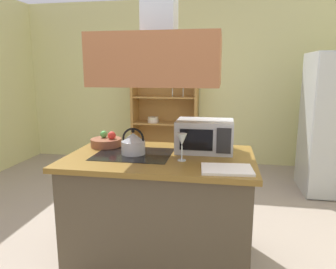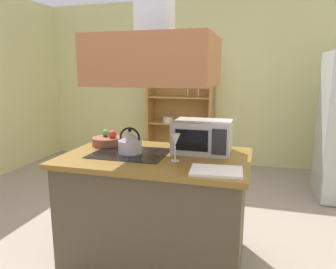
{
  "view_description": "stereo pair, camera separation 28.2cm",
  "coord_description": "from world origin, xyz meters",
  "px_view_note": "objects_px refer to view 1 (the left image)",
  "views": [
    {
      "loc": [
        0.49,
        -2.43,
        1.56
      ],
      "look_at": [
        0.01,
        0.3,
        1.0
      ],
      "focal_mm": 33.97,
      "sensor_mm": 36.0,
      "label": 1
    },
    {
      "loc": [
        0.76,
        -2.36,
        1.56
      ],
      "look_at": [
        0.01,
        0.3,
        1.0
      ],
      "focal_mm": 33.97,
      "sensor_mm": 36.0,
      "label": 2
    }
  ],
  "objects_px": {
    "cutting_board": "(227,169)",
    "fruit_bowl": "(106,142)",
    "kettle": "(133,143)",
    "dish_cabinet": "(165,119)",
    "microwave": "(205,136)",
    "wine_glass_on_counter": "(182,141)"
  },
  "relations": [
    {
      "from": "microwave",
      "to": "kettle",
      "type": "bearing_deg",
      "value": -159.71
    },
    {
      "from": "cutting_board",
      "to": "kettle",
      "type": "bearing_deg",
      "value": 157.64
    },
    {
      "from": "cutting_board",
      "to": "fruit_bowl",
      "type": "xyz_separation_m",
      "value": [
        -1.05,
        0.52,
        0.03
      ]
    },
    {
      "from": "kettle",
      "to": "microwave",
      "type": "xyz_separation_m",
      "value": [
        0.55,
        0.2,
        0.04
      ]
    },
    {
      "from": "dish_cabinet",
      "to": "cutting_board",
      "type": "xyz_separation_m",
      "value": [
        1.0,
        -3.13,
        0.14
      ]
    },
    {
      "from": "microwave",
      "to": "wine_glass_on_counter",
      "type": "distance_m",
      "value": 0.35
    },
    {
      "from": "microwave",
      "to": "fruit_bowl",
      "type": "bearing_deg",
      "value": 178.9
    },
    {
      "from": "kettle",
      "to": "fruit_bowl",
      "type": "xyz_separation_m",
      "value": [
        -0.31,
        0.22,
        -0.05
      ]
    },
    {
      "from": "microwave",
      "to": "fruit_bowl",
      "type": "height_order",
      "value": "microwave"
    },
    {
      "from": "kettle",
      "to": "dish_cabinet",
      "type": "bearing_deg",
      "value": 95.28
    },
    {
      "from": "wine_glass_on_counter",
      "to": "fruit_bowl",
      "type": "relative_size",
      "value": 0.77
    },
    {
      "from": "dish_cabinet",
      "to": "kettle",
      "type": "xyz_separation_m",
      "value": [
        0.26,
        -2.83,
        0.22
      ]
    },
    {
      "from": "cutting_board",
      "to": "fruit_bowl",
      "type": "height_order",
      "value": "fruit_bowl"
    },
    {
      "from": "microwave",
      "to": "wine_glass_on_counter",
      "type": "relative_size",
      "value": 2.23
    },
    {
      "from": "cutting_board",
      "to": "wine_glass_on_counter",
      "type": "xyz_separation_m",
      "value": [
        -0.33,
        0.19,
        0.14
      ]
    },
    {
      "from": "dish_cabinet",
      "to": "microwave",
      "type": "distance_m",
      "value": 2.76
    },
    {
      "from": "dish_cabinet",
      "to": "wine_glass_on_counter",
      "type": "height_order",
      "value": "dish_cabinet"
    },
    {
      "from": "cutting_board",
      "to": "fruit_bowl",
      "type": "relative_size",
      "value": 1.27
    },
    {
      "from": "wine_glass_on_counter",
      "to": "fruit_bowl",
      "type": "height_order",
      "value": "wine_glass_on_counter"
    },
    {
      "from": "microwave",
      "to": "fruit_bowl",
      "type": "relative_size",
      "value": 1.71
    },
    {
      "from": "dish_cabinet",
      "to": "fruit_bowl",
      "type": "xyz_separation_m",
      "value": [
        -0.05,
        -2.61,
        0.18
      ]
    },
    {
      "from": "kettle",
      "to": "microwave",
      "type": "height_order",
      "value": "microwave"
    }
  ]
}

